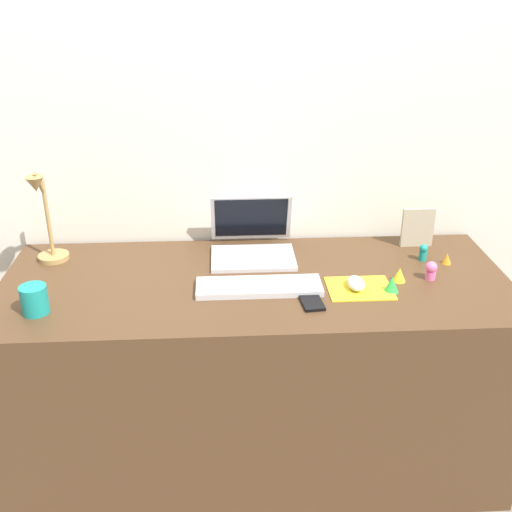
{
  "coord_description": "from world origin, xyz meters",
  "views": [
    {
      "loc": [
        -0.11,
        -1.85,
        1.69
      ],
      "look_at": [
        0.0,
        0.0,
        0.83
      ],
      "focal_mm": 43.37,
      "sensor_mm": 36.0,
      "label": 1
    }
  ],
  "objects_px": {
    "picture_frame": "(418,227)",
    "toy_figurine_green": "(392,284)",
    "coffee_mug": "(34,300)",
    "toy_figurine_pink": "(431,270)",
    "laptop": "(253,240)",
    "mouse": "(356,283)",
    "cell_phone": "(311,300)",
    "toy_figurine_yellow": "(399,275)",
    "desk_lamp": "(45,221)",
    "toy_figurine_teal": "(423,252)",
    "keyboard": "(259,287)",
    "toy_figurine_orange": "(447,259)"
  },
  "relations": [
    {
      "from": "picture_frame",
      "to": "toy_figurine_pink",
      "type": "bearing_deg",
      "value": -96.61
    },
    {
      "from": "toy_figurine_pink",
      "to": "laptop",
      "type": "bearing_deg",
      "value": 157.07
    },
    {
      "from": "mouse",
      "to": "toy_figurine_pink",
      "type": "relative_size",
      "value": 1.5
    },
    {
      "from": "picture_frame",
      "to": "toy_figurine_teal",
      "type": "relative_size",
      "value": 2.44
    },
    {
      "from": "coffee_mug",
      "to": "toy_figurine_teal",
      "type": "xyz_separation_m",
      "value": [
        1.29,
        0.3,
        -0.01
      ]
    },
    {
      "from": "mouse",
      "to": "cell_phone",
      "type": "bearing_deg",
      "value": -153.84
    },
    {
      "from": "toy_figurine_teal",
      "to": "toy_figurine_yellow",
      "type": "relative_size",
      "value": 1.27
    },
    {
      "from": "desk_lamp",
      "to": "coffee_mug",
      "type": "bearing_deg",
      "value": -83.91
    },
    {
      "from": "laptop",
      "to": "keyboard",
      "type": "bearing_deg",
      "value": -89.09
    },
    {
      "from": "desk_lamp",
      "to": "toy_figurine_pink",
      "type": "distance_m",
      "value": 1.33
    },
    {
      "from": "toy_figurine_pink",
      "to": "toy_figurine_green",
      "type": "xyz_separation_m",
      "value": [
        -0.15,
        -0.08,
        -0.01
      ]
    },
    {
      "from": "picture_frame",
      "to": "toy_figurine_green",
      "type": "distance_m",
      "value": 0.41
    },
    {
      "from": "desk_lamp",
      "to": "mouse",
      "type": "bearing_deg",
      "value": -13.8
    },
    {
      "from": "keyboard",
      "to": "desk_lamp",
      "type": "height_order",
      "value": "desk_lamp"
    },
    {
      "from": "toy_figurine_yellow",
      "to": "toy_figurine_green",
      "type": "bearing_deg",
      "value": -122.06
    },
    {
      "from": "mouse",
      "to": "toy_figurine_pink",
      "type": "height_order",
      "value": "toy_figurine_pink"
    },
    {
      "from": "picture_frame",
      "to": "toy_figurine_teal",
      "type": "distance_m",
      "value": 0.13
    },
    {
      "from": "toy_figurine_pink",
      "to": "toy_figurine_teal",
      "type": "height_order",
      "value": "toy_figurine_pink"
    },
    {
      "from": "toy_figurine_pink",
      "to": "toy_figurine_orange",
      "type": "height_order",
      "value": "toy_figurine_pink"
    },
    {
      "from": "keyboard",
      "to": "toy_figurine_teal",
      "type": "bearing_deg",
      "value": 17.57
    },
    {
      "from": "toy_figurine_pink",
      "to": "toy_figurine_yellow",
      "type": "distance_m",
      "value": 0.11
    },
    {
      "from": "toy_figurine_orange",
      "to": "toy_figurine_pink",
      "type": "bearing_deg",
      "value": -129.54
    },
    {
      "from": "keyboard",
      "to": "desk_lamp",
      "type": "bearing_deg",
      "value": 161.58
    },
    {
      "from": "cell_phone",
      "to": "coffee_mug",
      "type": "bearing_deg",
      "value": 175.14
    },
    {
      "from": "desk_lamp",
      "to": "picture_frame",
      "type": "relative_size",
      "value": 2.33
    },
    {
      "from": "desk_lamp",
      "to": "toy_figurine_pink",
      "type": "height_order",
      "value": "desk_lamp"
    },
    {
      "from": "mouse",
      "to": "toy_figurine_green",
      "type": "distance_m",
      "value": 0.11
    },
    {
      "from": "mouse",
      "to": "keyboard",
      "type": "bearing_deg",
      "value": 177.4
    },
    {
      "from": "toy_figurine_teal",
      "to": "toy_figurine_orange",
      "type": "bearing_deg",
      "value": -22.75
    },
    {
      "from": "desk_lamp",
      "to": "toy_figurine_orange",
      "type": "distance_m",
      "value": 1.42
    },
    {
      "from": "keyboard",
      "to": "coffee_mug",
      "type": "height_order",
      "value": "coffee_mug"
    },
    {
      "from": "coffee_mug",
      "to": "toy_figurine_orange",
      "type": "distance_m",
      "value": 1.39
    },
    {
      "from": "laptop",
      "to": "mouse",
      "type": "relative_size",
      "value": 3.12
    },
    {
      "from": "desk_lamp",
      "to": "toy_figurine_green",
      "type": "relative_size",
      "value": 6.59
    },
    {
      "from": "picture_frame",
      "to": "toy_figurine_green",
      "type": "height_order",
      "value": "picture_frame"
    },
    {
      "from": "toy_figurine_teal",
      "to": "toy_figurine_green",
      "type": "relative_size",
      "value": 1.16
    },
    {
      "from": "desk_lamp",
      "to": "toy_figurine_teal",
      "type": "relative_size",
      "value": 5.67
    },
    {
      "from": "picture_frame",
      "to": "coffee_mug",
      "type": "relative_size",
      "value": 1.68
    },
    {
      "from": "keyboard",
      "to": "mouse",
      "type": "relative_size",
      "value": 4.27
    },
    {
      "from": "picture_frame",
      "to": "toy_figurine_green",
      "type": "xyz_separation_m",
      "value": [
        -0.19,
        -0.36,
        -0.05
      ]
    },
    {
      "from": "picture_frame",
      "to": "toy_figurine_orange",
      "type": "height_order",
      "value": "picture_frame"
    },
    {
      "from": "desk_lamp",
      "to": "picture_frame",
      "type": "height_order",
      "value": "desk_lamp"
    },
    {
      "from": "coffee_mug",
      "to": "toy_figurine_pink",
      "type": "relative_size",
      "value": 1.4
    },
    {
      "from": "picture_frame",
      "to": "toy_figurine_yellow",
      "type": "relative_size",
      "value": 3.09
    },
    {
      "from": "mouse",
      "to": "cell_phone",
      "type": "height_order",
      "value": "mouse"
    },
    {
      "from": "toy_figurine_green",
      "to": "coffee_mug",
      "type": "bearing_deg",
      "value": -176.46
    },
    {
      "from": "desk_lamp",
      "to": "toy_figurine_yellow",
      "type": "distance_m",
      "value": 1.23
    },
    {
      "from": "picture_frame",
      "to": "coffee_mug",
      "type": "distance_m",
      "value": 1.37
    },
    {
      "from": "desk_lamp",
      "to": "toy_figurine_teal",
      "type": "height_order",
      "value": "desk_lamp"
    },
    {
      "from": "cell_phone",
      "to": "picture_frame",
      "type": "height_order",
      "value": "picture_frame"
    }
  ]
}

